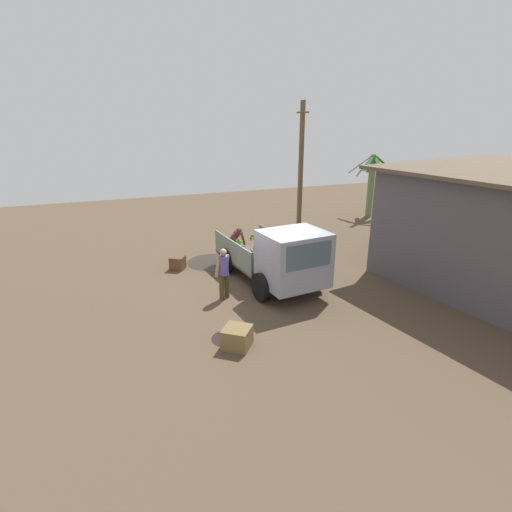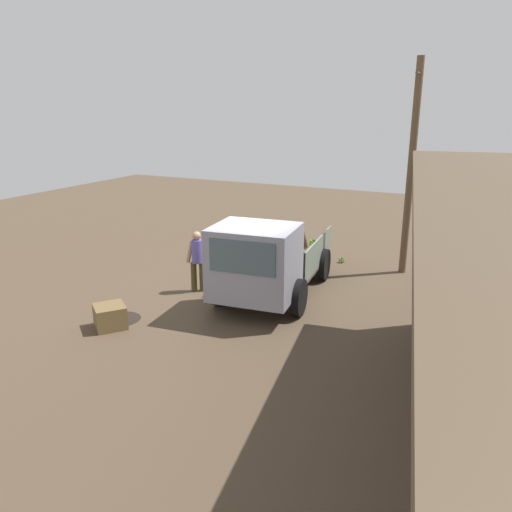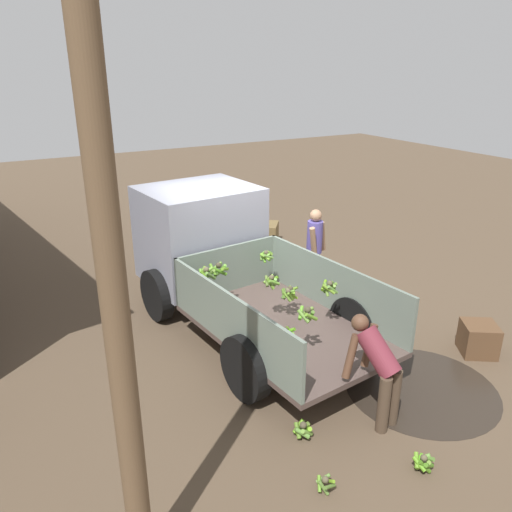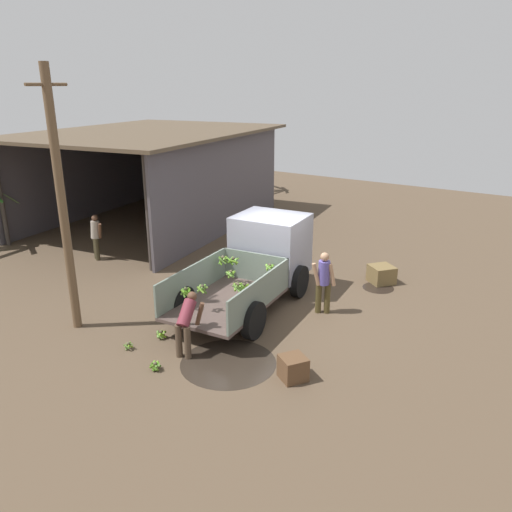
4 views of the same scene
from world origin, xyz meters
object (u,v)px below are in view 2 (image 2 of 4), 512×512
object	(u,v)px
cargo_truck	(261,263)
person_foreground_visitor	(197,258)
person_worker_loading	(300,239)
wooden_crate_0	(226,249)
banana_bunch_on_ground_1	(312,253)
banana_bunch_on_ground_2	(326,265)
banana_bunch_on_ground_0	(342,259)
wooden_crate_1	(110,316)
utility_pole	(411,169)

from	to	relation	value
cargo_truck	person_foreground_visitor	bearing A→B (deg)	-103.67
person_worker_loading	wooden_crate_0	bearing A→B (deg)	-94.20
banana_bunch_on_ground_1	banana_bunch_on_ground_2	bearing A→B (deg)	38.70
banana_bunch_on_ground_1	banana_bunch_on_ground_2	size ratio (longest dim) A/B	1.01
banana_bunch_on_ground_0	banana_bunch_on_ground_1	xyz separation A→B (m)	(-0.29, -1.10, 0.00)
banana_bunch_on_ground_1	wooden_crate_1	xyz separation A→B (m)	(7.17, -2.17, 0.15)
banana_bunch_on_ground_1	person_worker_loading	bearing A→B (deg)	-6.14
cargo_truck	wooden_crate_0	xyz separation A→B (m)	(-3.34, -2.85, -0.88)
person_worker_loading	banana_bunch_on_ground_1	world-z (taller)	person_worker_loading
banana_bunch_on_ground_1	wooden_crate_0	bearing A→B (deg)	-62.73
banana_bunch_on_ground_1	banana_bunch_on_ground_2	xyz separation A→B (m)	(1.06, 0.85, 0.01)
person_worker_loading	banana_bunch_on_ground_1	bearing A→B (deg)	160.53
utility_pole	person_worker_loading	size ratio (longest dim) A/B	4.52
banana_bunch_on_ground_2	wooden_crate_0	bearing A→B (deg)	-85.97
person_worker_loading	wooden_crate_0	xyz separation A→B (m)	(0.39, -2.41, -0.53)
cargo_truck	wooden_crate_1	xyz separation A→B (m)	(2.55, -2.51, -0.87)
utility_pole	wooden_crate_1	bearing A→B (deg)	-37.19
banana_bunch_on_ground_2	person_foreground_visitor	bearing A→B (deg)	-36.95
banana_bunch_on_ground_0	person_worker_loading	bearing A→B (deg)	-62.64
cargo_truck	banana_bunch_on_ground_2	world-z (taller)	cargo_truck
banana_bunch_on_ground_1	wooden_crate_0	size ratio (longest dim) A/B	0.52
utility_pole	wooden_crate_1	distance (m)	8.96
person_foreground_visitor	person_worker_loading	world-z (taller)	person_foreground_visitor
person_foreground_visitor	person_worker_loading	bearing A→B (deg)	-51.41
utility_pole	banana_bunch_on_ground_2	distance (m)	3.69
cargo_truck	person_worker_loading	bearing A→B (deg)	-179.30
cargo_truck	banana_bunch_on_ground_0	bearing A→B (deg)	164.13
person_worker_loading	banana_bunch_on_ground_1	size ratio (longest dim) A/B	5.27
person_worker_loading	banana_bunch_on_ground_2	xyz separation A→B (m)	(0.15, 0.94, -0.66)
banana_bunch_on_ground_2	wooden_crate_0	xyz separation A→B (m)	(0.24, -3.35, 0.13)
person_worker_loading	wooden_crate_0	world-z (taller)	person_worker_loading
utility_pole	person_worker_loading	distance (m)	3.86
banana_bunch_on_ground_2	cargo_truck	bearing A→B (deg)	-8.10
person_foreground_visitor	wooden_crate_0	size ratio (longest dim) A/B	3.32
banana_bunch_on_ground_1	wooden_crate_1	bearing A→B (deg)	-16.84
utility_pole	banana_bunch_on_ground_1	xyz separation A→B (m)	(-0.39, -2.98, -2.95)
utility_pole	banana_bunch_on_ground_2	world-z (taller)	utility_pole
cargo_truck	person_worker_loading	size ratio (longest dim) A/B	3.75
person_foreground_visitor	banana_bunch_on_ground_1	distance (m)	4.73
wooden_crate_1	person_worker_loading	bearing A→B (deg)	161.69
banana_bunch_on_ground_2	wooden_crate_1	world-z (taller)	wooden_crate_1
cargo_truck	person_worker_loading	world-z (taller)	cargo_truck
utility_pole	person_worker_loading	bearing A→B (deg)	-80.50
person_worker_loading	banana_bunch_on_ground_2	distance (m)	1.16
utility_pole	banana_bunch_on_ground_2	size ratio (longest dim) A/B	24.08
wooden_crate_1	wooden_crate_0	bearing A→B (deg)	-176.73
person_worker_loading	wooden_crate_0	size ratio (longest dim) A/B	2.71
person_worker_loading	banana_bunch_on_ground_0	distance (m)	1.50
utility_pole	wooden_crate_1	world-z (taller)	utility_pole
cargo_truck	banana_bunch_on_ground_0	xyz separation A→B (m)	(-4.34, 0.76, -1.02)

